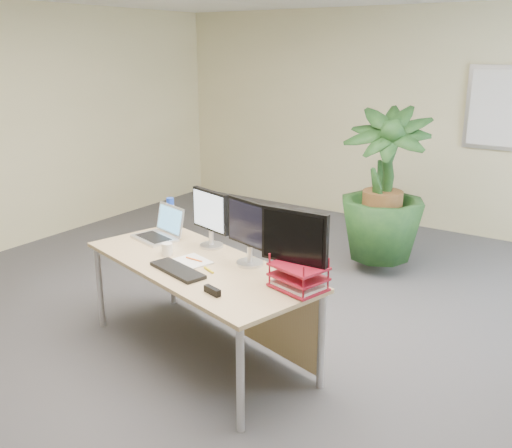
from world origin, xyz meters
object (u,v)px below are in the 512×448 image
Objects in this scene: floor_plant at (382,200)px; monitor_left at (211,215)px; desk at (210,279)px; monitor_right at (249,228)px; laptop at (161,230)px.

monitor_left is at bearing -107.00° from floor_plant.
floor_plant is at bearing 78.85° from desk.
monitor_right reaches higher than desk.
laptop is at bearing -173.59° from monitor_left.
desk is at bearing -162.74° from monitor_right.
monitor_right is (0.29, 0.09, 0.42)m from desk.
monitor_left is at bearing 6.41° from laptop.
floor_plant is 3.34× the size of monitor_left.
monitor_right is 0.96m from laptop.
floor_plant is at bearing 62.01° from laptop.
floor_plant reaches higher than monitor_right.
monitor_left is 0.48m from monitor_right.
floor_plant is (0.44, 2.22, 0.18)m from desk.
monitor_left reaches higher than desk.
desk is 4.81× the size of laptop.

